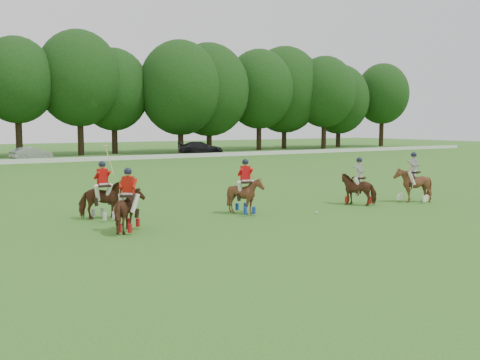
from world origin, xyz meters
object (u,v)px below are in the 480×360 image
polo_red_c (245,195)px  car_right (201,148)px  polo_stripe_a (359,188)px  car_mid (31,154)px  polo_stripe_b (413,184)px  polo_red_b (103,199)px  polo_red_a (129,209)px  polo_ball (317,212)px

polo_red_c → car_right: bearing=65.4°
polo_stripe_a → car_mid: bearing=100.3°
polo_red_c → polo_stripe_a: 5.69m
car_mid → polo_red_c: polo_red_c is taller
polo_stripe_b → polo_red_b: bearing=167.6°
polo_red_a → polo_red_c: (5.23, 1.01, 0.02)m
polo_stripe_a → polo_stripe_b: (2.65, -0.76, 0.08)m
car_right → polo_red_c: bearing=176.5°
polo_red_b → polo_ball: 8.43m
car_mid → car_right: (18.92, 0.00, 0.11)m
polo_red_c → polo_red_b: bearing=162.0°
polo_stripe_a → polo_ball: size_ratio=23.57×
car_right → polo_red_b: 43.01m
polo_red_a → polo_stripe_b: size_ratio=0.93×
polo_stripe_a → polo_ball: polo_stripe_a is taller
car_right → car_mid: bearing=111.1°
polo_red_a → polo_stripe_b: bearing=-1.1°
car_mid → polo_ball: bearing=166.8°
car_right → polo_stripe_b: bearing=-172.0°
polo_red_a → polo_ball: polo_red_a is taller
car_right → polo_ball: car_right is taller
polo_red_a → polo_red_b: 2.72m
polo_red_a → polo_red_b: bearing=90.9°
polo_stripe_a → polo_ball: (-3.14, -0.90, -0.71)m
car_mid → car_right: size_ratio=0.76×
polo_stripe_b → polo_ball: (-5.79, -0.15, -0.79)m
car_mid → polo_red_a: 39.38m
polo_red_c → polo_stripe_b: size_ratio=0.96×
polo_red_b → polo_stripe_b: bearing=-12.4°
polo_red_a → polo_stripe_b: 13.54m
polo_red_b → polo_red_c: (5.27, -1.71, 0.00)m
car_mid → polo_stripe_a: 39.34m
car_right → polo_red_b: bearing=169.1°
polo_stripe_b → polo_ball: size_ratio=25.71×
polo_red_b → polo_red_c: polo_red_b is taller
polo_red_a → polo_red_b: size_ratio=0.78×
polo_red_a → polo_stripe_a: size_ratio=1.01×
polo_red_a → polo_stripe_a: 10.90m
car_right → polo_red_b: size_ratio=1.90×
polo_red_c → polo_ball: size_ratio=24.59×
polo_red_a → polo_stripe_a: (10.89, 0.50, -0.01)m
polo_stripe_b → polo_stripe_a: bearing=164.0°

